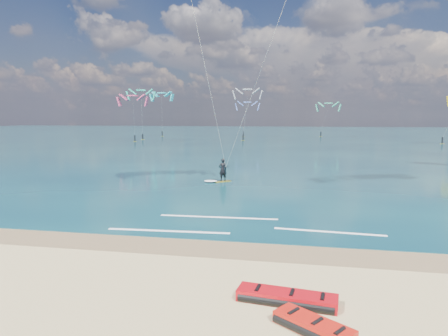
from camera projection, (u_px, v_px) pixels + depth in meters
The scene contains 8 objects.
ground at pixel (268, 159), 53.32m from camera, with size 320.00×320.00×0.00m, color tan.
wet_sand_strip at pixel (205, 248), 17.24m from camera, with size 320.00×2.40×0.01m, color brown.
sea at pixel (285, 136), 115.71m from camera, with size 320.00×200.00×0.04m, color #0A2B3B.
packed_kite_left at pixel (287, 303), 12.15m from camera, with size 3.23×1.12×0.41m, color #BC0A12, non-canonical shape.
packed_kite_mid at pixel (313, 332), 10.52m from camera, with size 2.36×1.07×0.39m, color red, non-canonical shape.
kitesurfer_main at pixel (231, 59), 28.89m from camera, with size 10.80×11.23×19.06m.
shoreline_foam at pixel (233, 226), 20.55m from camera, with size 13.52×3.63×0.01m.
distant_kites at pixel (236, 118), 93.45m from camera, with size 72.24×32.61×11.76m.
Camera 1 is at (3.84, -13.22, 5.66)m, focal length 32.00 mm.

